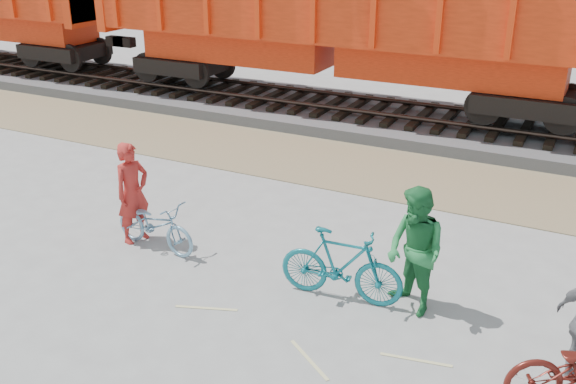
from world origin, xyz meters
The scene contains 9 objects.
ground centered at (0.00, 0.00, 0.00)m, with size 120.00×120.00×0.00m, color #9E9E99.
gravel_strip centered at (0.00, 5.50, 0.01)m, with size 120.00×3.00×0.02m, color #8F7759.
ballast_bed centered at (0.00, 9.00, 0.15)m, with size 120.00×4.00×0.30m, color slate.
track centered at (0.00, 9.00, 0.47)m, with size 120.00×2.60×0.24m.
hopper_car_center centered at (-3.16, 9.00, 3.01)m, with size 14.00×3.13×4.65m.
bicycle_blue centered at (-2.77, 0.37, 0.43)m, with size 0.58×1.65×0.87m, color #73A1BD.
bicycle_teal centered at (0.60, 0.31, 0.55)m, with size 0.51×1.82×1.09m, color #126D77.
person_solo centered at (-3.27, 0.47, 0.88)m, with size 0.64×0.42×1.75m, color #B32822.
person_man centered at (1.60, 0.51, 0.92)m, with size 0.89×0.69×1.83m, color #247A3D.
Camera 1 is at (3.53, -7.21, 5.06)m, focal length 40.00 mm.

